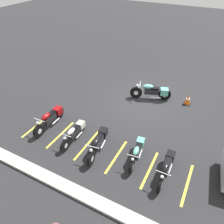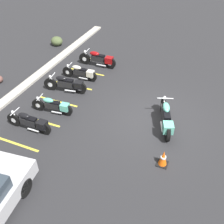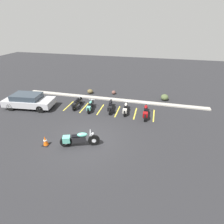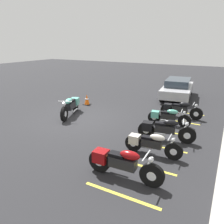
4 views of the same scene
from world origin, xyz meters
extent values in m
plane|color=#262628|center=(0.00, 0.00, 0.00)|extent=(60.00, 60.00, 0.00)
cylinder|color=black|center=(0.65, -0.24, 0.36)|extent=(0.73, 0.37, 0.73)
cylinder|color=silver|center=(0.65, -0.24, 0.36)|extent=(0.31, 0.22, 0.28)
cylinder|color=black|center=(-0.97, -0.82, 0.36)|extent=(0.73, 0.37, 0.73)
cylinder|color=silver|center=(-0.97, -0.82, 0.36)|extent=(0.31, 0.22, 0.28)
cube|color=black|center=(-0.21, -0.55, 0.53)|extent=(0.89, 0.58, 0.33)
ellipsoid|color=#59B29E|center=(0.00, -0.47, 0.83)|extent=(0.68, 0.48, 0.27)
cube|color=black|center=(-0.39, -0.61, 0.75)|extent=(0.55, 0.41, 0.09)
cube|color=#59B29E|center=(-0.91, -0.80, 0.56)|extent=(0.55, 0.52, 0.38)
cylinder|color=silver|center=(0.52, -0.28, 0.65)|extent=(0.29, 0.16, 0.59)
cylinder|color=silver|center=(0.46, -0.31, 0.94)|extent=(0.27, 0.66, 0.04)
sphere|color=silver|center=(0.59, -0.26, 0.85)|extent=(0.15, 0.15, 0.15)
cylinder|color=silver|center=(-0.52, -0.50, 0.20)|extent=(0.60, 0.28, 0.08)
cylinder|color=black|center=(-2.62, 5.34, 0.31)|extent=(0.12, 0.63, 0.62)
cylinder|color=silver|center=(-2.62, 5.34, 0.31)|extent=(0.12, 0.24, 0.24)
cylinder|color=black|center=(-2.60, 3.88, 0.31)|extent=(0.12, 0.63, 0.62)
cylinder|color=silver|center=(-2.60, 3.88, 0.31)|extent=(0.12, 0.24, 0.24)
cube|color=black|center=(-2.61, 4.56, 0.45)|extent=(0.28, 0.72, 0.28)
ellipsoid|color=black|center=(-2.61, 4.75, 0.71)|extent=(0.26, 0.53, 0.23)
cube|color=black|center=(-2.61, 4.40, 0.64)|extent=(0.23, 0.42, 0.08)
cube|color=black|center=(-2.60, 3.92, 0.48)|extent=(0.35, 0.38, 0.32)
cylinder|color=silver|center=(-2.62, 5.23, 0.56)|extent=(0.06, 0.25, 0.50)
cylinder|color=silver|center=(-2.62, 5.17, 0.80)|extent=(0.59, 0.04, 0.03)
sphere|color=silver|center=(-2.62, 5.29, 0.73)|extent=(0.13, 0.13, 0.13)
cylinder|color=silver|center=(-2.74, 4.32, 0.17)|extent=(0.08, 0.52, 0.07)
cylinder|color=black|center=(-1.34, 5.03, 0.29)|extent=(0.17, 0.59, 0.58)
cylinder|color=silver|center=(-1.34, 5.03, 0.29)|extent=(0.14, 0.23, 0.22)
cylinder|color=black|center=(-1.19, 3.67, 0.29)|extent=(0.17, 0.59, 0.58)
cylinder|color=silver|center=(-1.19, 3.67, 0.29)|extent=(0.14, 0.23, 0.22)
cube|color=black|center=(-1.26, 4.31, 0.42)|extent=(0.32, 0.70, 0.27)
ellipsoid|color=#59B29E|center=(-1.28, 4.48, 0.66)|extent=(0.29, 0.52, 0.21)
cube|color=black|center=(-1.24, 4.16, 0.60)|extent=(0.26, 0.41, 0.07)
cube|color=#59B29E|center=(-1.19, 3.71, 0.45)|extent=(0.36, 0.39, 0.30)
cylinder|color=silver|center=(-1.33, 4.93, 0.52)|extent=(0.08, 0.24, 0.47)
cylinder|color=silver|center=(-1.33, 4.87, 0.75)|extent=(0.55, 0.09, 0.03)
sphere|color=silver|center=(-1.34, 4.99, 0.68)|extent=(0.12, 0.12, 0.12)
cylinder|color=silver|center=(-1.36, 4.07, 0.16)|extent=(0.12, 0.49, 0.06)
cylinder|color=black|center=(0.32, 5.45, 0.33)|extent=(0.23, 0.67, 0.66)
cylinder|color=silver|center=(0.32, 5.45, 0.33)|extent=(0.17, 0.27, 0.25)
cylinder|color=black|center=(0.58, 3.92, 0.33)|extent=(0.23, 0.67, 0.66)
cylinder|color=silver|center=(0.58, 3.92, 0.33)|extent=(0.17, 0.27, 0.25)
cube|color=black|center=(0.46, 4.64, 0.48)|extent=(0.40, 0.80, 0.30)
ellipsoid|color=black|center=(0.42, 4.84, 0.75)|extent=(0.35, 0.60, 0.24)
cube|color=black|center=(0.49, 4.47, 0.68)|extent=(0.31, 0.48, 0.08)
cube|color=black|center=(0.57, 3.97, 0.51)|extent=(0.42, 0.46, 0.34)
cylinder|color=silver|center=(0.34, 5.33, 0.59)|extent=(0.10, 0.27, 0.53)
cylinder|color=silver|center=(0.35, 5.28, 0.85)|extent=(0.62, 0.14, 0.04)
sphere|color=silver|center=(0.33, 5.40, 0.77)|extent=(0.14, 0.14, 0.14)
cylinder|color=silver|center=(0.36, 4.37, 0.18)|extent=(0.16, 0.56, 0.07)
cylinder|color=black|center=(1.78, 5.31, 0.30)|extent=(0.14, 0.60, 0.59)
cylinder|color=silver|center=(1.78, 5.31, 0.30)|extent=(0.12, 0.23, 0.23)
cylinder|color=black|center=(1.84, 3.91, 0.30)|extent=(0.14, 0.60, 0.59)
cylinder|color=silver|center=(1.84, 3.91, 0.30)|extent=(0.12, 0.23, 0.23)
cube|color=black|center=(1.81, 4.57, 0.43)|extent=(0.28, 0.70, 0.27)
ellipsoid|color=beige|center=(1.80, 4.75, 0.68)|extent=(0.26, 0.52, 0.22)
cube|color=black|center=(1.82, 4.41, 0.61)|extent=(0.23, 0.41, 0.07)
cube|color=beige|center=(1.84, 3.96, 0.46)|extent=(0.34, 0.38, 0.31)
cylinder|color=silver|center=(1.78, 5.20, 0.53)|extent=(0.07, 0.24, 0.48)
cylinder|color=silver|center=(1.78, 5.15, 0.77)|extent=(0.56, 0.06, 0.03)
sphere|color=silver|center=(1.78, 5.26, 0.69)|extent=(0.13, 0.13, 0.13)
cylinder|color=silver|center=(1.69, 4.34, 0.16)|extent=(0.09, 0.50, 0.06)
cylinder|color=black|center=(3.46, 5.15, 0.34)|extent=(0.15, 0.68, 0.68)
cylinder|color=silver|center=(3.46, 5.15, 0.34)|extent=(0.14, 0.26, 0.26)
cylinder|color=black|center=(3.51, 3.56, 0.34)|extent=(0.15, 0.68, 0.68)
cylinder|color=silver|center=(3.51, 3.56, 0.34)|extent=(0.14, 0.26, 0.26)
cube|color=black|center=(3.49, 4.30, 0.49)|extent=(0.31, 0.79, 0.31)
ellipsoid|color=maroon|center=(3.48, 4.51, 0.77)|extent=(0.29, 0.58, 0.25)
cube|color=black|center=(3.49, 4.13, 0.70)|extent=(0.26, 0.46, 0.08)
cube|color=maroon|center=(3.51, 3.61, 0.52)|extent=(0.38, 0.42, 0.35)
cylinder|color=silver|center=(3.46, 5.02, 0.61)|extent=(0.07, 0.27, 0.55)
cylinder|color=silver|center=(3.47, 4.96, 0.87)|extent=(0.64, 0.06, 0.04)
sphere|color=silver|center=(3.46, 5.09, 0.79)|extent=(0.14, 0.14, 0.14)
cylinder|color=silver|center=(3.35, 4.04, 0.19)|extent=(0.09, 0.57, 0.07)
cylinder|color=black|center=(-5.24, 2.84, 0.32)|extent=(0.66, 0.29, 0.64)
cube|color=#A8A399|center=(0.00, 6.89, 0.06)|extent=(18.00, 0.50, 0.12)
ellipsoid|color=#485633|center=(5.07, 8.08, 0.30)|extent=(0.82, 0.87, 0.59)
cube|color=black|center=(-2.31, -0.98, 0.01)|extent=(0.40, 0.40, 0.03)
cone|color=#EA590F|center=(-2.31, -0.98, 0.33)|extent=(0.32, 0.32, 0.66)
cylinder|color=white|center=(-2.31, -0.98, 0.36)|extent=(0.20, 0.20, 0.06)
cube|color=gold|center=(-3.52, 4.59, 0.00)|extent=(0.10, 2.10, 0.00)
cube|color=gold|center=(-1.98, 4.59, 0.00)|extent=(0.10, 2.10, 0.00)
cube|color=gold|center=(-0.44, 4.59, 0.00)|extent=(0.10, 2.10, 0.00)
cube|color=gold|center=(1.10, 4.59, 0.00)|extent=(0.10, 2.10, 0.00)
cube|color=gold|center=(2.64, 4.59, 0.00)|extent=(0.10, 2.10, 0.00)
cube|color=gold|center=(4.18, 4.59, 0.00)|extent=(0.10, 2.10, 0.00)
camera|label=1|loc=(-3.29, 10.50, 7.31)|focal=35.00mm
camera|label=2|loc=(-8.82, -1.72, 7.40)|focal=42.00mm
camera|label=3|loc=(3.86, -8.52, 7.00)|focal=28.00mm
camera|label=4|loc=(8.31, 6.61, 3.69)|focal=35.00mm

